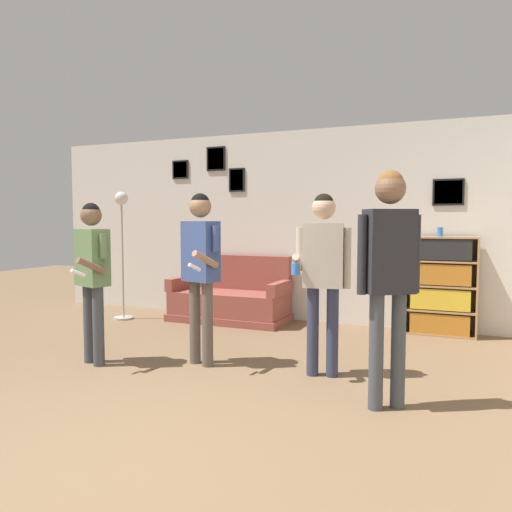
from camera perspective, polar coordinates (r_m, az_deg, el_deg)
name	(u,v)px	position (r m, az deg, el deg)	size (l,w,h in m)	color
ground_plane	(76,471)	(3.28, -19.86, -22.12)	(20.00, 20.00, 0.00)	brown
wall_back	(311,226)	(7.09, 6.25, 3.44)	(8.56, 0.08, 2.70)	beige
couch	(231,300)	(7.18, -2.92, -4.99)	(1.67, 0.80, 0.92)	brown
bookshelf	(441,286)	(6.63, 20.35, -3.25)	(0.86, 0.30, 1.24)	#A87F51
floor_lamp	(122,234)	(7.43, -15.06, 2.44)	(0.28, 0.28, 1.84)	#ADA89E
person_player_foreground_left	(92,267)	(5.18, -18.23, -1.15)	(0.47, 0.55, 1.61)	#3D4247
person_player_foreground_center	(200,260)	(4.93, -6.37, -0.44)	(0.48, 0.55, 1.70)	brown
person_watcher_holding_cup	(323,265)	(4.57, 7.67, -1.00)	(0.49, 0.48, 1.68)	#2D334C
person_spectator_near_bookshelf	(389,262)	(3.86, 14.95, -0.61)	(0.43, 0.37, 1.81)	#3D4247
drinking_cup	(440,232)	(6.59, 20.28, 2.61)	(0.07, 0.07, 0.11)	blue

